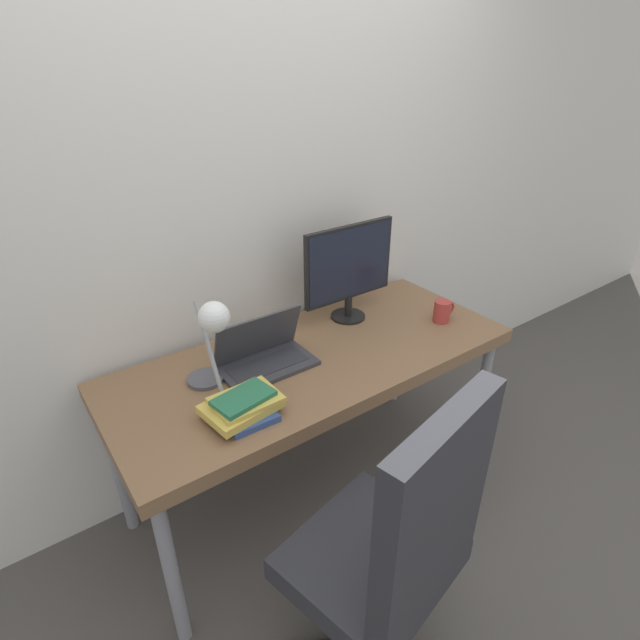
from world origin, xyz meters
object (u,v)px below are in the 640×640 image
Objects in this scene: desk_lamp at (212,332)px; laptop at (265,356)px; mug at (443,311)px; monitor at (349,267)px; office_chair at (398,543)px; book_stack at (243,406)px.

laptop is at bearing 17.56° from desk_lamp.
mug is at bearing -10.28° from laptop.
mug is at bearing -40.82° from monitor.
office_chair is at bearing -143.47° from mug.
book_stack is at bearing -133.68° from laptop.
office_chair reaches higher than book_stack.
office_chair reaches higher than laptop.
office_chair is 4.16× the size of book_stack.
monitor is 0.86m from book_stack.
book_stack is at bearing 105.94° from office_chair.
book_stack is 2.23× the size of mug.
desk_lamp is (-0.24, -0.08, 0.22)m from laptop.
monitor is 1.20m from office_chair.
monitor is at bearing 59.09° from office_chair.
desk_lamp reaches higher than mug.
desk_lamp is at bearing 97.96° from book_stack.
laptop is 0.59m from monitor.
desk_lamp reaches higher than office_chair.
laptop reaches higher than book_stack.
monitor is at bearing 15.06° from desk_lamp.
laptop is 0.88m from mug.
monitor reaches higher than office_chair.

